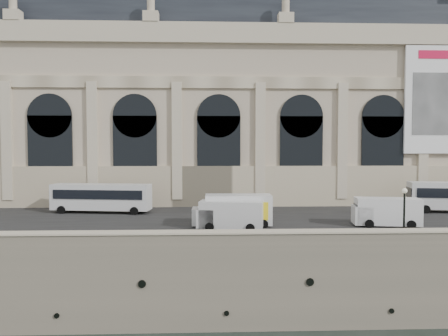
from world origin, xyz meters
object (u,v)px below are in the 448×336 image
object	(u,v)px
box_truck	(234,210)
bus_left	(101,197)
van_c	(383,212)
van_b	(227,215)
lamp_right	(404,215)

from	to	relation	value
box_truck	bus_left	bearing A→B (deg)	148.94
bus_left	van_c	world-z (taller)	bus_left
bus_left	box_truck	size ratio (longest dim) A/B	1.53
bus_left	box_truck	xyz separation A→B (m)	(14.11, -8.50, -0.33)
van_b	lamp_right	bearing A→B (deg)	-20.99
bus_left	lamp_right	bearing A→B (deg)	-29.46
bus_left	lamp_right	xyz separation A→B (m)	(26.94, -15.22, 0.25)
bus_left	box_truck	world-z (taller)	bus_left
bus_left	lamp_right	size ratio (longest dim) A/B	2.69
bus_left	van_c	xyz separation A→B (m)	(27.81, -9.07, -0.46)
van_b	van_c	bearing A→B (deg)	3.87
bus_left	lamp_right	distance (m)	30.94
van_c	lamp_right	xyz separation A→B (m)	(-0.87, -6.14, 0.71)
van_c	box_truck	world-z (taller)	box_truck
van_c	box_truck	size ratio (longest dim) A/B	0.85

